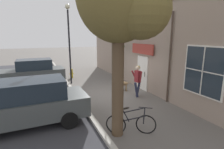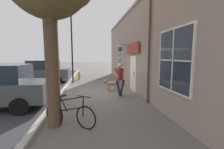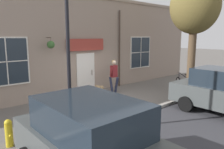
% 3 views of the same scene
% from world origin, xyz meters
% --- Properties ---
extents(ground_plane, '(90.00, 90.00, 0.00)m').
position_xyz_m(ground_plane, '(0.00, 0.00, 0.00)').
color(ground_plane, '#66605B').
extents(storefront_facade, '(0.95, 18.00, 5.10)m').
position_xyz_m(storefront_facade, '(-2.34, 0.00, 2.55)').
color(storefront_facade, gray).
rests_on(storefront_facade, ground_plane).
extents(pedestrian_walking, '(0.55, 0.55, 1.76)m').
position_xyz_m(pedestrian_walking, '(-1.14, 1.06, 1.07)').
color(pedestrian_walking, '#282D47').
rests_on(pedestrian_walking, ground_plane).
extents(dog_on_leash, '(1.04, 0.45, 0.71)m').
position_xyz_m(dog_on_leash, '(-0.81, -0.18, 0.47)').
color(dog_on_leash, '#997A51').
rests_on(dog_on_leash, ground_plane).
extents(street_tree_by_curb, '(2.56, 2.48, 5.85)m').
position_xyz_m(street_tree_by_curb, '(1.41, 4.20, 4.30)').
color(street_tree_by_curb, brown).
rests_on(street_tree_by_curb, ground_plane).
extents(leaning_bicycle, '(1.54, 0.87, 1.01)m').
position_xyz_m(leaning_bicycle, '(1.06, 4.23, 0.38)').
color(leaning_bicycle, black).
rests_on(leaning_bicycle, ground_plane).
extents(parked_car_nearest_curb, '(4.32, 1.98, 1.75)m').
position_xyz_m(parked_car_nearest_curb, '(4.17, -4.08, 0.88)').
color(parked_car_nearest_curb, '#474C4C').
rests_on(parked_car_nearest_curb, ground_plane).
extents(parked_car_mid_block, '(4.32, 1.98, 1.75)m').
position_xyz_m(parked_car_mid_block, '(4.22, 2.17, 0.88)').
color(parked_car_mid_block, '#474C4C').
rests_on(parked_car_mid_block, ground_plane).
extents(street_lamp, '(0.32, 0.32, 5.35)m').
position_xyz_m(street_lamp, '(1.71, -3.21, 3.45)').
color(street_lamp, black).
rests_on(street_lamp, ground_plane).
extents(fire_hydrant, '(0.34, 0.20, 0.77)m').
position_xyz_m(fire_hydrant, '(1.35, -4.91, 0.40)').
color(fire_hydrant, gold).
rests_on(fire_hydrant, ground_plane).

